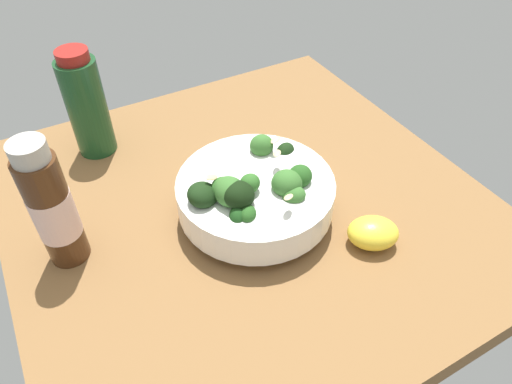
# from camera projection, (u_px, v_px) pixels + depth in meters

# --- Properties ---
(ground_plane) EXTENTS (0.65, 0.65, 0.04)m
(ground_plane) POSITION_uv_depth(u_px,v_px,m) (246.00, 210.00, 0.70)
(ground_plane) COLOR brown
(bowl_of_broccoli) EXTENTS (0.21, 0.21, 0.10)m
(bowl_of_broccoli) POSITION_uv_depth(u_px,v_px,m) (255.00, 193.00, 0.63)
(bowl_of_broccoli) COLOR white
(bowl_of_broccoli) RESTS_ON ground_plane
(lemon_wedge) EXTENTS (0.08, 0.08, 0.04)m
(lemon_wedge) POSITION_uv_depth(u_px,v_px,m) (373.00, 233.00, 0.61)
(lemon_wedge) COLOR yellow
(lemon_wedge) RESTS_ON ground_plane
(bottle_tall) EXTENTS (0.06, 0.06, 0.17)m
(bottle_tall) POSITION_uv_depth(u_px,v_px,m) (86.00, 105.00, 0.71)
(bottle_tall) COLOR #194723
(bottle_tall) RESTS_ON ground_plane
(bottle_short) EXTENTS (0.05, 0.05, 0.18)m
(bottle_short) POSITION_uv_depth(u_px,v_px,m) (52.00, 209.00, 0.55)
(bottle_short) COLOR #472814
(bottle_short) RESTS_ON ground_plane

